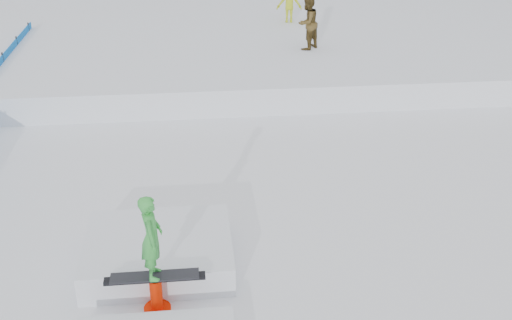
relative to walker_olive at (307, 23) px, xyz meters
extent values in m
plane|color=white|center=(-3.13, -10.80, -1.67)|extent=(120.00, 120.00, 0.00)
cube|color=white|center=(-3.13, 5.20, -1.27)|extent=(50.00, 18.00, 0.80)
cylinder|color=black|center=(-9.63, -0.40, -1.12)|extent=(0.05, 0.05, 1.10)
cylinder|color=black|center=(-9.63, 1.50, -1.12)|extent=(0.05, 0.05, 1.10)
cylinder|color=black|center=(-9.63, 3.40, -1.12)|extent=(0.05, 0.05, 1.10)
imported|color=#4D3B19|center=(0.00, 0.00, 0.00)|extent=(1.06, 1.06, 1.74)
imported|color=#AAB91A|center=(-0.03, 3.67, -0.13)|extent=(1.00, 0.64, 1.48)
cube|color=white|center=(-4.59, -10.64, -1.40)|extent=(2.60, 2.20, 0.54)
cylinder|color=#F32B06|center=(-4.59, -11.94, -1.64)|extent=(0.44, 0.44, 0.06)
cylinder|color=#F32B06|center=(-4.59, -11.94, -1.37)|extent=(0.20, 0.20, 0.60)
cube|color=black|center=(-4.59, -11.94, -1.04)|extent=(1.60, 0.16, 0.06)
cube|color=black|center=(-4.59, -11.94, -0.99)|extent=(1.40, 0.28, 0.03)
imported|color=green|center=(-4.59, -11.94, -0.27)|extent=(0.34, 0.52, 1.42)
camera|label=1|loc=(-3.88, -20.38, 5.10)|focal=45.00mm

